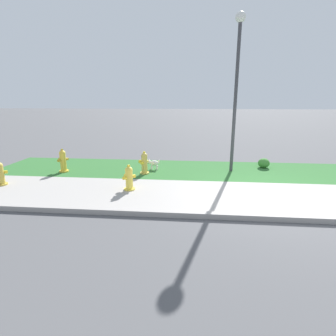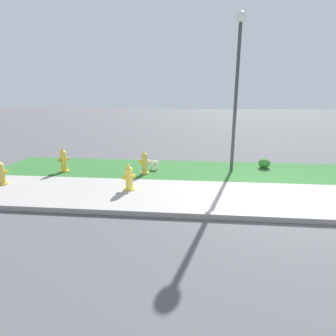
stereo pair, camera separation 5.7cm
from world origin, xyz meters
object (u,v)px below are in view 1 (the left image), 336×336
Objects in this scene: fire_hydrant_near_corner at (144,163)px; street_lamp at (237,72)px; fire_hydrant_far_end at (0,174)px; fire_hydrant_across_street at (63,161)px; shrub_bush_near_lamp at (264,163)px; small_white_dog at (153,163)px; fire_hydrant_by_grass_verge at (129,178)px.

fire_hydrant_near_corner is 4.18m from street_lamp.
street_lamp is at bearing -23.25° from fire_hydrant_far_end.
shrub_bush_near_lamp is (7.00, 1.20, -0.21)m from fire_hydrant_across_street.
small_white_dog reaches higher than shrub_bush_near_lamp.
small_white_dog is (3.02, 0.60, -0.16)m from fire_hydrant_across_street.
street_lamp is at bearing -176.88° from small_white_dog.
fire_hydrant_far_end reaches higher than fire_hydrant_by_grass_verge.
fire_hydrant_far_end is 8.58m from shrub_bush_near_lamp.
fire_hydrant_far_end is at bearing 29.60° from small_white_dog.
small_white_dog is 4.02m from shrub_bush_near_lamp.
fire_hydrant_near_corner is (2.81, 0.03, -0.02)m from fire_hydrant_across_street.
small_white_dog is 4.08m from street_lamp.
fire_hydrant_across_street is (-2.69, 1.61, 0.05)m from fire_hydrant_by_grass_verge.
fire_hydrant_far_end is 4.24m from fire_hydrant_near_corner.
fire_hydrant_near_corner is at bearing -56.34° from fire_hydrant_across_street.
fire_hydrant_by_grass_verge is at bearing 83.43° from small_white_dog.
street_lamp reaches higher than shrub_bush_near_lamp.
fire_hydrant_across_street reaches higher than shrub_bush_near_lamp.
fire_hydrant_near_corner reaches higher than fire_hydrant_far_end.
fire_hydrant_near_corner is 1.85× the size of shrub_bush_near_lamp.
fire_hydrant_by_grass_verge is 0.14× the size of street_lamp.
shrub_bush_near_lamp is at bearing -10.30° from fire_hydrant_by_grass_verge.
fire_hydrant_far_end is 0.91× the size of fire_hydrant_across_street.
street_lamp reaches higher than fire_hydrant_by_grass_verge.
shrub_bush_near_lamp is (8.12, 2.76, -0.18)m from fire_hydrant_far_end.
fire_hydrant_far_end is 0.97× the size of fire_hydrant_near_corner.
fire_hydrant_near_corner is at bearing -168.17° from street_lamp.
fire_hydrant_far_end is at bearing 135.81° from fire_hydrant_by_grass_verge.
street_lamp is (2.94, 0.62, 2.90)m from fire_hydrant_near_corner.
fire_hydrant_far_end reaches higher than shrub_bush_near_lamp.
small_white_dog is at bearing 37.94° from fire_hydrant_by_grass_verge.
fire_hydrant_by_grass_verge is 3.81m from fire_hydrant_far_end.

